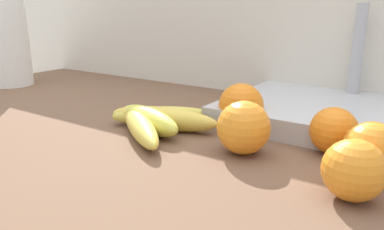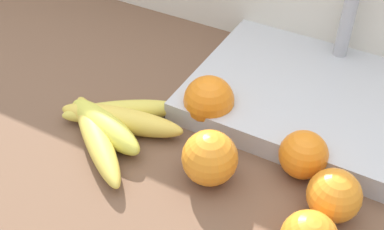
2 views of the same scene
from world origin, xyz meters
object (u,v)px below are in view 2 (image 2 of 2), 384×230
at_px(orange_right, 210,158).
at_px(orange_far_right, 209,101).
at_px(banana_bunch, 111,124).
at_px(orange_center, 303,155).
at_px(orange_back_left, 334,195).
at_px(sink_basin, 319,94).

bearing_deg(orange_right, orange_far_right, 118.19).
bearing_deg(orange_far_right, banana_bunch, -138.58).
height_order(banana_bunch, orange_center, orange_center).
xyz_separation_m(orange_right, orange_back_left, (0.17, 0.02, -0.00)).
height_order(banana_bunch, orange_right, orange_right).
xyz_separation_m(orange_back_left, sink_basin, (-0.09, 0.21, -0.01)).
xyz_separation_m(orange_right, orange_center, (0.11, 0.07, -0.00)).
bearing_deg(orange_right, orange_center, 33.79).
height_order(orange_back_left, sink_basin, sink_basin).
bearing_deg(orange_center, banana_bunch, -166.80).
distance_m(orange_center, sink_basin, 0.16).
distance_m(banana_bunch, orange_back_left, 0.34).
height_order(orange_right, sink_basin, sink_basin).
xyz_separation_m(orange_center, sink_basin, (-0.03, 0.16, -0.01)).
bearing_deg(banana_bunch, orange_back_left, 2.54).
bearing_deg(orange_center, sink_basin, 99.71).
bearing_deg(banana_bunch, orange_center, 13.20).
distance_m(orange_right, sink_basin, 0.25).
bearing_deg(orange_center, orange_back_left, -41.11).
bearing_deg(orange_far_right, orange_center, -12.06).
height_order(orange_right, orange_far_right, orange_far_right).
relative_size(orange_right, orange_center, 1.13).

